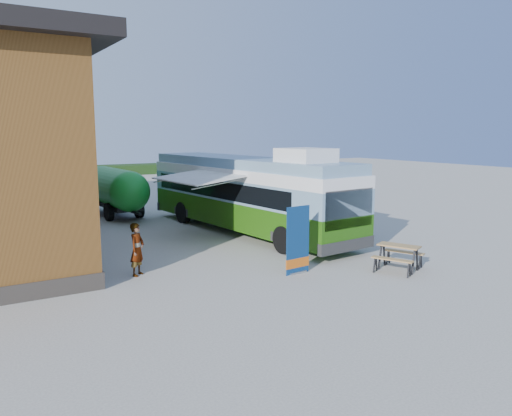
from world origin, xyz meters
TOP-DOWN VIEW (x-y plane):
  - ground at (0.00, 0.00)m, footprint 100.00×100.00m
  - hedge at (8.00, 38.00)m, footprint 40.00×3.00m
  - bus at (1.21, 4.97)m, footprint 3.81×12.82m
  - awning at (-1.03, 4.78)m, footprint 2.89×4.26m
  - banner at (-0.75, -1.63)m, footprint 0.95×0.24m
  - picnic_table at (2.30, -3.04)m, footprint 1.90×1.81m
  - person_a at (-5.19, 0.84)m, footprint 0.72×0.71m
  - person_b at (1.54, 11.32)m, footprint 0.95×1.02m
  - slurry_tanker at (-2.60, 12.49)m, footprint 2.27×6.94m

SIDE VIEW (x-z plane):
  - ground at x=0.00m, z-range 0.00..0.00m
  - hedge at x=8.00m, z-range 0.00..1.00m
  - picnic_table at x=2.30m, z-range 0.21..1.05m
  - person_b at x=1.54m, z-range 0.00..1.67m
  - person_a at x=-5.19m, z-range 0.00..1.68m
  - banner at x=-0.75m, z-range -0.20..1.99m
  - slurry_tanker at x=-2.60m, z-range 0.19..2.76m
  - bus at x=1.21m, z-range -0.09..3.79m
  - awning at x=-1.03m, z-range 2.58..3.09m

